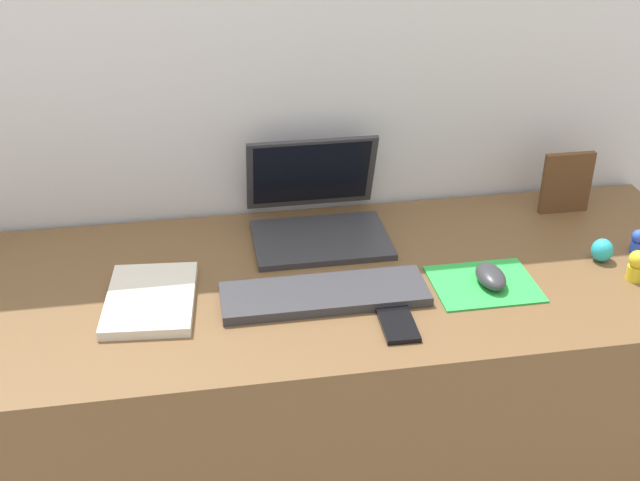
# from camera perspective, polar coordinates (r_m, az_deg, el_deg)

# --- Properties ---
(back_wall) EXTENTS (2.97, 0.05, 1.60)m
(back_wall) POSITION_cam_1_polar(r_m,az_deg,el_deg) (1.93, -2.29, 4.33)
(back_wall) COLOR silver
(back_wall) RESTS_ON ground_plane
(desk) EXTENTS (1.77, 0.63, 0.74)m
(desk) POSITION_cam_1_polar(r_m,az_deg,el_deg) (1.87, -0.56, -12.39)
(desk) COLOR brown
(desk) RESTS_ON ground_plane
(laptop) EXTENTS (0.30, 0.28, 0.20)m
(laptop) POSITION_cam_1_polar(r_m,az_deg,el_deg) (1.81, -0.25, 2.24)
(laptop) COLOR #333338
(laptop) RESTS_ON desk
(keyboard) EXTENTS (0.41, 0.13, 0.02)m
(keyboard) POSITION_cam_1_polar(r_m,az_deg,el_deg) (1.59, 0.32, -3.86)
(keyboard) COLOR #333338
(keyboard) RESTS_ON desk
(mousepad) EXTENTS (0.21, 0.17, 0.00)m
(mousepad) POSITION_cam_1_polar(r_m,az_deg,el_deg) (1.67, 11.62, -3.06)
(mousepad) COLOR green
(mousepad) RESTS_ON desk
(mouse) EXTENTS (0.06, 0.10, 0.03)m
(mouse) POSITION_cam_1_polar(r_m,az_deg,el_deg) (1.66, 12.10, -2.52)
(mouse) COLOR #333338
(mouse) RESTS_ON mousepad
(cell_phone) EXTENTS (0.07, 0.13, 0.01)m
(cell_phone) POSITION_cam_1_polar(r_m,az_deg,el_deg) (1.52, 5.51, -5.82)
(cell_phone) COLOR black
(cell_phone) RESTS_ON desk
(notebook_pad) EXTENTS (0.19, 0.25, 0.02)m
(notebook_pad) POSITION_cam_1_polar(r_m,az_deg,el_deg) (1.61, -12.00, -4.12)
(notebook_pad) COLOR silver
(notebook_pad) RESTS_ON desk
(picture_frame) EXTENTS (0.12, 0.02, 0.15)m
(picture_frame) POSITION_cam_1_polar(r_m,az_deg,el_deg) (1.97, 17.20, 3.95)
(picture_frame) COLOR brown
(picture_frame) RESTS_ON desk
(toy_figurine_cyan) EXTENTS (0.05, 0.05, 0.05)m
(toy_figurine_cyan) POSITION_cam_1_polar(r_m,az_deg,el_deg) (1.81, 19.50, -0.65)
(toy_figurine_cyan) COLOR #28B7CC
(toy_figurine_cyan) RESTS_ON desk
(toy_figurine_blue) EXTENTS (0.03, 0.03, 0.06)m
(toy_figurine_blue) POSITION_cam_1_polar(r_m,az_deg,el_deg) (1.86, 21.74, -0.02)
(toy_figurine_blue) COLOR blue
(toy_figurine_blue) RESTS_ON desk
(toy_figurine_yellow) EXTENTS (0.04, 0.04, 0.07)m
(toy_figurine_yellow) POSITION_cam_1_polar(r_m,az_deg,el_deg) (1.76, 21.68, -1.64)
(toy_figurine_yellow) COLOR yellow
(toy_figurine_yellow) RESTS_ON desk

